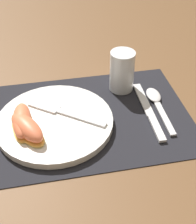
{
  "coord_description": "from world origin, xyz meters",
  "views": [
    {
      "loc": [
        -0.09,
        -0.54,
        0.48
      ],
      "look_at": [
        0.02,
        -0.01,
        0.02
      ],
      "focal_mm": 50.0,
      "sensor_mm": 36.0,
      "label": 1
    }
  ],
  "objects": [
    {
      "name": "plate",
      "position": [
        -0.08,
        -0.01,
        0.01
      ],
      "size": [
        0.26,
        0.26,
        0.02
      ],
      "color": "white",
      "rests_on": "placemat"
    },
    {
      "name": "spoon",
      "position": [
        0.17,
        0.02,
        0.01
      ],
      "size": [
        0.03,
        0.17,
        0.01
      ],
      "color": "silver",
      "rests_on": "placemat"
    },
    {
      "name": "placemat",
      "position": [
        0.0,
        0.0,
        0.0
      ],
      "size": [
        0.46,
        0.34,
        0.0
      ],
      "color": "black",
      "rests_on": "ground_plane"
    },
    {
      "name": "citrus_wedge_0",
      "position": [
        -0.15,
        -0.02,
        0.03
      ],
      "size": [
        0.04,
        0.12,
        0.03
      ],
      "color": "#F7C656",
      "rests_on": "plate"
    },
    {
      "name": "fork",
      "position": [
        -0.07,
        0.01,
        0.02
      ],
      "size": [
        0.17,
        0.13,
        0.0
      ],
      "color": "silver",
      "rests_on": "plate"
    },
    {
      "name": "knife",
      "position": [
        0.14,
        -0.01,
        0.01
      ],
      "size": [
        0.02,
        0.21,
        0.01
      ],
      "color": "silver",
      "rests_on": "placemat"
    },
    {
      "name": "citrus_wedge_1",
      "position": [
        -0.14,
        -0.05,
        0.04
      ],
      "size": [
        0.09,
        0.12,
        0.04
      ],
      "color": "#F7C656",
      "rests_on": "plate"
    },
    {
      "name": "juice_glass",
      "position": [
        0.1,
        0.1,
        0.05
      ],
      "size": [
        0.06,
        0.06,
        0.1
      ],
      "color": "silver",
      "rests_on": "placemat"
    },
    {
      "name": "ground_plane",
      "position": [
        0.0,
        0.0,
        0.0
      ],
      "size": [
        3.0,
        3.0,
        0.0
      ],
      "primitive_type": "plane",
      "color": "brown"
    }
  ]
}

